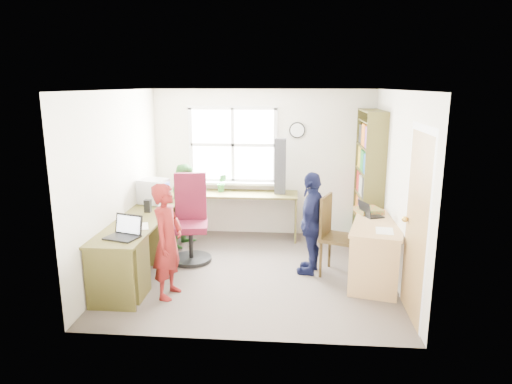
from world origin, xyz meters
TOP-DOWN VIEW (x-y plane):
  - room at (0.01, 0.10)m, footprint 3.64×3.44m
  - l_desk at (-1.31, -0.28)m, footprint 2.38×2.95m
  - right_desk at (1.59, -0.08)m, footprint 0.90×1.43m
  - bookshelf at (1.65, 1.19)m, footprint 0.30×1.02m
  - swivel_chair at (-0.95, 0.40)m, footprint 0.66×0.66m
  - wooden_chair at (1.05, 0.04)m, footprint 0.59×0.59m
  - crt_monitor at (-1.55, 0.65)m, footprint 0.45×0.43m
  - laptop_left at (-1.43, -0.86)m, footprint 0.43×0.39m
  - laptop_right at (1.51, 0.20)m, footprint 0.34×0.37m
  - speaker_a at (-1.49, 0.20)m, footprint 0.09×0.09m
  - speaker_b at (-1.51, 0.78)m, footprint 0.10×0.10m
  - cd_tower at (0.29, 1.44)m, footprint 0.18×0.16m
  - game_box at (1.53, 0.37)m, footprint 0.40×0.40m
  - paper_a at (-1.39, -0.46)m, footprint 0.30×0.36m
  - paper_b at (1.60, -0.43)m, footprint 0.24×0.32m
  - potted_plant at (-0.66, 1.49)m, footprint 0.17×0.14m
  - person_red at (-0.95, -0.78)m, footprint 0.41×0.55m
  - person_green at (-1.14, 1.00)m, footprint 0.66×0.75m
  - person_navy at (0.75, 0.07)m, footprint 0.53×0.86m

SIDE VIEW (x-z plane):
  - l_desk at x=-1.31m, z-range 0.08..0.83m
  - swivel_chair at x=-0.95m, z-range -0.09..1.15m
  - right_desk at x=1.59m, z-range 0.17..0.93m
  - wooden_chair at x=1.05m, z-range 0.04..1.10m
  - person_green at x=-1.14m, z-range 0.00..1.29m
  - person_navy at x=0.75m, z-range 0.00..1.37m
  - person_red at x=-0.95m, z-range 0.00..1.37m
  - paper_a at x=-1.39m, z-range 0.75..0.75m
  - paper_b at x=1.60m, z-range 0.76..0.77m
  - game_box at x=1.53m, z-range 0.76..0.82m
  - laptop_left at x=-1.43m, z-range 0.68..0.93m
  - laptop_right at x=1.51m, z-range 0.71..0.91m
  - speaker_b at x=-1.51m, z-range 0.75..0.91m
  - speaker_a at x=-1.49m, z-range 0.75..0.92m
  - potted_plant at x=-0.66m, z-range 0.75..1.05m
  - crt_monitor at x=-1.55m, z-range 0.75..1.12m
  - bookshelf at x=1.65m, z-range -0.05..2.05m
  - cd_tower at x=0.29m, z-range 0.75..1.64m
  - room at x=0.01m, z-range 0.00..2.44m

